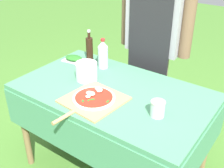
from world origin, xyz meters
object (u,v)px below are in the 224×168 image
person_cook (155,33)px  water_bottle (103,54)px  oil_bottle (89,48)px  pizza_on_peel (93,99)px  prep_table (113,101)px  mixing_tub (86,71)px  sauce_jar (158,110)px  herb_container (74,58)px

person_cook → water_bottle: bearing=58.0°
oil_bottle → pizza_on_peel: bearing=-48.4°
prep_table → water_bottle: (-0.26, 0.24, 0.21)m
mixing_tub → water_bottle: bearing=95.8°
prep_table → sauce_jar: (0.39, -0.10, 0.14)m
person_cook → sauce_jar: 0.86m
sauce_jar → water_bottle: bearing=153.1°
prep_table → person_cook: 0.71m
pizza_on_peel → water_bottle: bearing=125.1°
prep_table → herb_container: size_ratio=7.03×
oil_bottle → herb_container: oil_bottle is taller
water_bottle → mixing_tub: 0.23m
mixing_tub → oil_bottle: bearing=126.1°
herb_container → oil_bottle: bearing=48.8°
prep_table → person_cook: person_cook is taller
water_bottle → herb_container: 0.30m
oil_bottle → mixing_tub: 0.36m
oil_bottle → mixing_tub: bearing=-53.9°
oil_bottle → water_bottle: (0.19, -0.06, 0.01)m
sauce_jar → prep_table: bearing=166.3°
herb_container → sauce_jar: sauce_jar is taller
pizza_on_peel → sauce_jar: sauce_jar is taller
water_bottle → mixing_tub: water_bottle is taller
sauce_jar → oil_bottle: bearing=155.0°
sauce_jar → person_cook: bearing=120.3°
prep_table → pizza_on_peel: size_ratio=2.56×
prep_table → person_cook: (-0.03, 0.63, 0.31)m
oil_bottle → mixing_tub: oil_bottle is taller
prep_table → pizza_on_peel: bearing=-95.0°
herb_container → sauce_jar: 0.98m
pizza_on_peel → oil_bottle: size_ratio=2.07×
person_cook → herb_container: person_cook is taller
water_bottle → mixing_tub: size_ratio=1.52×
pizza_on_peel → oil_bottle: (-0.44, 0.49, 0.09)m
prep_table → water_bottle: water_bottle is taller
prep_table → mixing_tub: bearing=178.0°
person_cook → pizza_on_peel: bearing=89.2°
mixing_tub → prep_table: bearing=-2.0°
person_cook → sauce_jar: bearing=118.4°
water_bottle → person_cook: bearing=59.9°
water_bottle → herb_container: (-0.28, -0.04, -0.09)m
oil_bottle → herb_container: 0.16m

